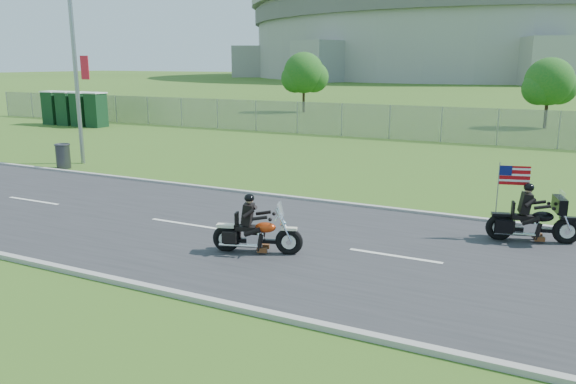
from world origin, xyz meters
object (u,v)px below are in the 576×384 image
at_px(motorcycle_lead, 256,235).
at_px(trash_can, 63,157).
at_px(porta_toilet_a, 96,110).
at_px(porta_toilet_c, 67,109).
at_px(motorcycle_follow, 533,222).
at_px(porta_toilet_d, 53,108).
at_px(streetlight, 77,33).
at_px(porta_toilet_b, 81,110).

bearing_deg(motorcycle_lead, trash_can, 137.49).
distance_m(porta_toilet_a, porta_toilet_c, 2.80).
distance_m(porta_toilet_c, motorcycle_follow, 34.70).
bearing_deg(trash_can, motorcycle_lead, -24.87).
bearing_deg(porta_toilet_a, porta_toilet_d, 180.00).
distance_m(streetlight, porta_toilet_b, 16.33).
relative_size(porta_toilet_b, motorcycle_follow, 1.03).
distance_m(porta_toilet_a, motorcycle_lead, 29.30).
distance_m(streetlight, motorcycle_follow, 19.77).
bearing_deg(streetlight, motorcycle_lead, -29.79).
bearing_deg(streetlight, porta_toilet_b, 136.65).
relative_size(porta_toilet_c, motorcycle_lead, 1.09).
xyz_separation_m(porta_toilet_b, trash_can, (11.60, -12.27, -0.64)).
xyz_separation_m(streetlight, porta_toilet_c, (-12.82, 10.78, -4.49)).
xyz_separation_m(porta_toilet_d, motorcycle_lead, (27.17, -18.19, -0.68)).
bearing_deg(streetlight, porta_toilet_d, 142.83).
distance_m(streetlight, trash_can, 5.35).
distance_m(porta_toilet_c, porta_toilet_d, 1.40).
relative_size(porta_toilet_c, porta_toilet_d, 1.00).
bearing_deg(porta_toilet_d, motorcycle_follow, -23.56).
bearing_deg(porta_toilet_d, porta_toilet_a, 0.00).
relative_size(porta_toilet_d, motorcycle_lead, 1.09).
bearing_deg(trash_can, streetlight, 96.98).
relative_size(streetlight, porta_toilet_a, 4.35).
height_order(streetlight, porta_toilet_b, streetlight).
height_order(porta_toilet_b, porta_toilet_d, same).
bearing_deg(porta_toilet_d, streetlight, -37.17).
height_order(porta_toilet_c, porta_toilet_d, same).
bearing_deg(motorcycle_lead, porta_toilet_c, 127.14).
height_order(motorcycle_lead, trash_can, motorcycle_lead).
height_order(porta_toilet_b, motorcycle_follow, porta_toilet_b).
bearing_deg(porta_toilet_c, trash_can, -43.35).
distance_m(porta_toilet_b, porta_toilet_d, 2.80).
relative_size(motorcycle_lead, motorcycle_follow, 0.95).
bearing_deg(porta_toilet_c, porta_toilet_a, 0.00).
height_order(motorcycle_follow, trash_can, motorcycle_follow).
bearing_deg(trash_can, motorcycle_follow, -6.46).
height_order(porta_toilet_a, porta_toilet_c, same).
bearing_deg(motorcycle_lead, porta_toilet_a, 123.98).
height_order(porta_toilet_a, porta_toilet_b, same).
distance_m(porta_toilet_c, motorcycle_lead, 31.55).
height_order(porta_toilet_b, porta_toilet_c, same).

